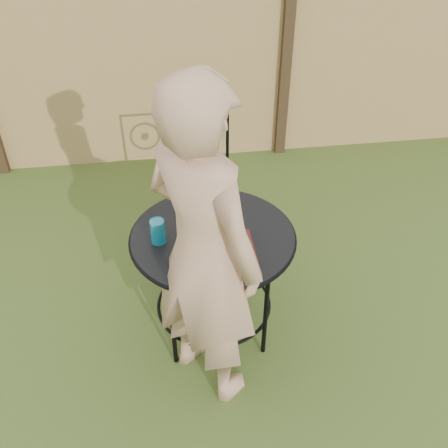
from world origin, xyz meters
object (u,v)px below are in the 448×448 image
(patio_chair, at_px, (203,183))
(diner, at_px, (204,254))
(salad_plate, at_px, (228,249))
(patio_table, at_px, (213,253))

(patio_chair, distance_m, diner, 1.28)
(diner, bearing_deg, salad_plate, -75.50)
(patio_table, distance_m, diner, 0.48)
(salad_plate, bearing_deg, patio_chair, 91.74)
(diner, distance_m, salad_plate, 0.31)
(diner, bearing_deg, patio_table, -53.34)
(patio_table, xyz_separation_m, salad_plate, (0.06, -0.15, 0.15))
(salad_plate, bearing_deg, diner, -125.75)
(patio_table, relative_size, patio_chair, 0.97)
(patio_chair, xyz_separation_m, diner, (-0.12, -1.21, 0.40))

